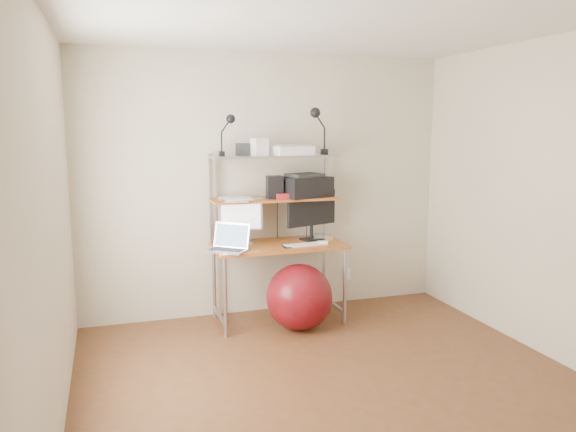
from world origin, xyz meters
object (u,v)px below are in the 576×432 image
(printer, at_px, (305,186))
(exercise_ball, at_px, (299,297))
(monitor_black, at_px, (312,211))
(laptop, at_px, (229,245))
(monitor_silver, at_px, (241,218))

(printer, height_order, exercise_ball, printer)
(monitor_black, bearing_deg, printer, 130.44)
(monitor_black, bearing_deg, laptop, 176.69)
(monitor_silver, xyz_separation_m, exercise_ball, (0.44, -0.40, -0.68))
(monitor_silver, distance_m, exercise_ball, 0.90)
(monitor_black, xyz_separation_m, laptop, (-0.85, -0.23, -0.23))
(monitor_black, bearing_deg, monitor_silver, 159.08)
(monitor_black, height_order, exercise_ball, monitor_black)
(monitor_silver, height_order, printer, printer)
(exercise_ball, bearing_deg, monitor_black, 55.81)
(laptop, bearing_deg, monitor_silver, 96.61)
(monitor_silver, bearing_deg, laptop, -120.53)
(laptop, xyz_separation_m, printer, (0.79, 0.26, 0.46))
(laptop, height_order, printer, printer)
(monitor_black, relative_size, laptop, 1.28)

